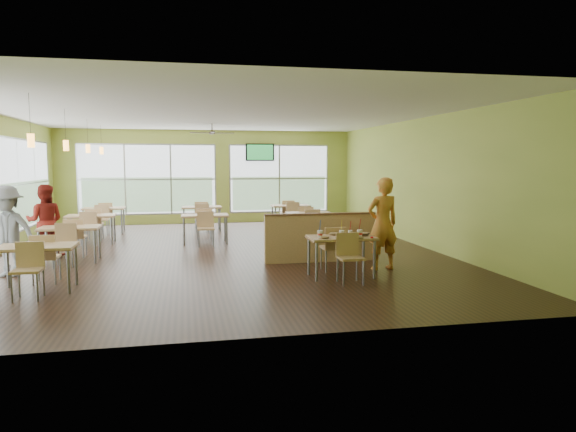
# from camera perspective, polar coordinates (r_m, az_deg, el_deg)

# --- Properties ---
(room) EXTENTS (12.00, 12.04, 3.20)m
(room) POSITION_cam_1_polar(r_m,az_deg,el_deg) (11.97, -7.58, 3.53)
(room) COLOR black
(room) RESTS_ON ground
(window_bays) EXTENTS (9.24, 10.24, 2.38)m
(window_bays) POSITION_cam_1_polar(r_m,az_deg,el_deg) (15.14, -18.44, 3.31)
(window_bays) COLOR white
(window_bays) RESTS_ON room
(main_table) EXTENTS (1.22, 1.52, 0.87)m
(main_table) POSITION_cam_1_polar(r_m,az_deg,el_deg) (9.48, 5.93, -2.98)
(main_table) COLOR #DDAB77
(main_table) RESTS_ON floor
(half_wall_divider) EXTENTS (2.40, 0.14, 1.04)m
(half_wall_divider) POSITION_cam_1_polar(r_m,az_deg,el_deg) (10.87, 3.65, -2.38)
(half_wall_divider) COLOR #DDAB77
(half_wall_divider) RESTS_ON floor
(dining_tables) EXTENTS (6.92, 8.72, 0.87)m
(dining_tables) POSITION_cam_1_polar(r_m,az_deg,el_deg) (13.73, -12.38, -0.31)
(dining_tables) COLOR #DDAB77
(dining_tables) RESTS_ON floor
(pendant_lights) EXTENTS (0.11, 7.31, 0.86)m
(pendant_lights) POSITION_cam_1_polar(r_m,az_deg,el_deg) (12.84, -22.35, 7.10)
(pendant_lights) COLOR #2D2119
(pendant_lights) RESTS_ON ceiling
(ceiling_fan) EXTENTS (1.25, 1.25, 0.29)m
(ceiling_fan) POSITION_cam_1_polar(r_m,az_deg,el_deg) (14.98, -8.44, 9.15)
(ceiling_fan) COLOR #2D2119
(ceiling_fan) RESTS_ON ceiling
(tv_backwall) EXTENTS (1.00, 0.07, 0.60)m
(tv_backwall) POSITION_cam_1_polar(r_m,az_deg,el_deg) (18.03, -3.14, 7.08)
(tv_backwall) COLOR black
(tv_backwall) RESTS_ON wall_back
(man_plaid) EXTENTS (0.72, 0.53, 1.82)m
(man_plaid) POSITION_cam_1_polar(r_m,az_deg,el_deg) (10.21, 10.47, -0.84)
(man_plaid) COLOR #D64617
(man_plaid) RESTS_ON floor
(patron_maroon) EXTENTS (0.82, 0.65, 1.62)m
(patron_maroon) POSITION_cam_1_polar(r_m,az_deg,el_deg) (12.51, -25.40, -0.52)
(patron_maroon) COLOR maroon
(patron_maroon) RESTS_ON floor
(patron_grey) EXTENTS (1.22, 0.90, 1.69)m
(patron_grey) POSITION_cam_1_polar(r_m,az_deg,el_deg) (10.73, -28.75, -1.50)
(patron_grey) COLOR slate
(patron_grey) RESTS_ON floor
(cup_blue) EXTENTS (0.10, 0.10, 0.35)m
(cup_blue) POSITION_cam_1_polar(r_m,az_deg,el_deg) (9.24, 3.58, -2.01)
(cup_blue) COLOR white
(cup_blue) RESTS_ON main_table
(cup_yellow) EXTENTS (0.10, 0.10, 0.34)m
(cup_yellow) POSITION_cam_1_polar(r_m,az_deg,el_deg) (9.35, 5.97, -1.94)
(cup_yellow) COLOR white
(cup_yellow) RESTS_ON main_table
(cup_red_near) EXTENTS (0.09, 0.09, 0.31)m
(cup_red_near) POSITION_cam_1_polar(r_m,az_deg,el_deg) (9.44, 6.93, -1.92)
(cup_red_near) COLOR white
(cup_red_near) RESTS_ON main_table
(cup_red_far) EXTENTS (0.10, 0.10, 0.37)m
(cup_red_far) POSITION_cam_1_polar(r_m,az_deg,el_deg) (9.37, 7.98, -1.92)
(cup_red_far) COLOR white
(cup_red_far) RESTS_ON main_table
(food_basket) EXTENTS (0.23, 0.23, 0.05)m
(food_basket) POSITION_cam_1_polar(r_m,az_deg,el_deg) (9.62, 8.37, -1.99)
(food_basket) COLOR black
(food_basket) RESTS_ON main_table
(ketchup_cup) EXTENTS (0.05, 0.05, 0.02)m
(ketchup_cup) POSITION_cam_1_polar(r_m,az_deg,el_deg) (9.34, 9.30, -2.35)
(ketchup_cup) COLOR #B30000
(ketchup_cup) RESTS_ON main_table
(wrapper_left) EXTENTS (0.20, 0.19, 0.04)m
(wrapper_left) POSITION_cam_1_polar(r_m,az_deg,el_deg) (9.18, 4.13, -2.37)
(wrapper_left) COLOR #977349
(wrapper_left) RESTS_ON main_table
(wrapper_mid) EXTENTS (0.26, 0.24, 0.05)m
(wrapper_mid) POSITION_cam_1_polar(r_m,az_deg,el_deg) (9.62, 5.20, -1.96)
(wrapper_mid) COLOR #977349
(wrapper_mid) RESTS_ON main_table
(wrapper_right) EXTENTS (0.16, 0.15, 0.03)m
(wrapper_right) POSITION_cam_1_polar(r_m,az_deg,el_deg) (9.26, 8.00, -2.37)
(wrapper_right) COLOR #977349
(wrapper_right) RESTS_ON main_table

